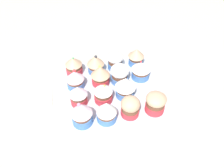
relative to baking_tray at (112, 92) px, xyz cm
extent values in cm
cube|color=#B2A899|center=(0.00, 0.00, -2.10)|extent=(180.00, 180.00, 3.00)
cube|color=silver|center=(0.00, 0.00, 0.00)|extent=(32.40, 32.40, 1.20)
cylinder|color=#477AC6|center=(-11.22, -11.38, 1.77)|extent=(5.27, 5.27, 2.34)
cylinder|color=brown|center=(-11.22, -11.38, 3.60)|extent=(4.73, 4.73, 1.31)
cone|color=tan|center=(-11.22, -11.38, 5.78)|extent=(5.77, 5.77, 3.06)
cylinder|color=#477AC6|center=(-3.33, -10.71, 1.87)|extent=(5.26, 5.26, 2.54)
cylinder|color=brown|center=(-3.33, -10.71, 3.74)|extent=(4.86, 4.86, 1.19)
ellipsoid|color=white|center=(-3.33, -10.71, 5.35)|extent=(5.46, 5.46, 3.37)
cylinder|color=#477AC6|center=(3.79, -10.17, 1.73)|extent=(5.44, 5.44, 2.26)
cylinder|color=brown|center=(3.79, -10.17, 3.55)|extent=(4.97, 4.97, 1.39)
cone|color=tan|center=(3.79, -10.17, 5.92)|extent=(6.08, 6.08, 3.35)
sphere|color=#333338|center=(3.56, -10.12, 7.45)|extent=(0.98, 0.98, 0.98)
cylinder|color=#D1333D|center=(11.29, -11.05, 1.90)|extent=(5.74, 5.74, 2.60)
cylinder|color=brown|center=(11.29, -11.05, 3.85)|extent=(5.38, 5.38, 1.30)
cone|color=tan|center=(11.29, -11.05, 5.96)|extent=(5.81, 5.81, 2.91)
sphere|color=#4CB266|center=(11.17, -10.99, 7.31)|extent=(0.64, 0.64, 0.64)
cylinder|color=#477AC6|center=(-10.91, -4.27, 1.87)|extent=(6.16, 6.16, 2.55)
cylinder|color=brown|center=(-10.91, -4.27, 3.73)|extent=(5.87, 5.87, 1.15)
cone|color=white|center=(-10.91, -4.27, 5.74)|extent=(6.48, 6.48, 2.87)
sphere|color=red|center=(-10.83, -4.82, 7.08)|extent=(0.62, 0.62, 0.62)
cylinder|color=#477AC6|center=(-3.35, -3.72, 1.74)|extent=(5.78, 5.78, 2.28)
cylinder|color=brown|center=(-3.35, -3.72, 3.52)|extent=(5.24, 5.24, 1.27)
ellipsoid|color=white|center=(-3.35, -3.72, 5.44)|extent=(6.18, 6.18, 4.28)
cylinder|color=#D1333D|center=(3.09, -4.09, 1.86)|extent=(5.91, 5.91, 2.51)
cylinder|color=brown|center=(3.09, -4.09, 3.77)|extent=(5.47, 5.47, 1.30)
cone|color=tan|center=(3.09, -4.09, 6.21)|extent=(6.34, 6.34, 3.58)
sphere|color=#EAD64C|center=(3.21, -4.40, 7.87)|extent=(0.85, 0.85, 0.85)
cylinder|color=#477AC6|center=(11.43, -4.30, 1.79)|extent=(5.79, 5.79, 2.39)
cylinder|color=brown|center=(11.43, -4.30, 3.50)|extent=(5.55, 5.55, 1.03)
cone|color=silver|center=(11.43, -4.30, 5.64)|extent=(5.93, 5.93, 3.25)
sphere|color=red|center=(11.35, -4.74, 7.09)|extent=(1.20, 1.20, 1.20)
cylinder|color=#477AC6|center=(-3.65, 2.97, 1.77)|extent=(5.95, 5.95, 2.34)
cylinder|color=brown|center=(-3.65, 2.97, 3.71)|extent=(5.32, 5.32, 1.56)
cone|color=white|center=(-3.65, 2.97, 6.37)|extent=(6.63, 6.63, 3.75)
cylinder|color=#D1333D|center=(3.50, 3.55, 1.82)|extent=(5.76, 5.76, 2.45)
cylinder|color=brown|center=(3.50, 3.55, 3.83)|extent=(5.27, 5.27, 1.56)
cone|color=white|center=(3.50, 3.55, 6.02)|extent=(5.82, 5.82, 2.82)
sphere|color=#EAD64C|center=(3.12, 3.79, 7.33)|extent=(0.65, 0.65, 0.65)
cylinder|color=#D1333D|center=(11.14, 3.21, 1.95)|extent=(5.25, 5.25, 2.70)
cylinder|color=brown|center=(11.14, 3.21, 3.97)|extent=(5.02, 5.02, 1.34)
cone|color=silver|center=(11.14, 3.21, 6.16)|extent=(5.62, 5.62, 3.05)
cylinder|color=#D1333D|center=(-11.07, 10.65, 1.94)|extent=(5.92, 5.92, 2.68)
cylinder|color=brown|center=(-11.07, 10.65, 3.90)|extent=(5.62, 5.62, 1.25)
ellipsoid|color=tan|center=(-11.07, 10.65, 5.59)|extent=(6.23, 6.23, 3.53)
cylinder|color=#D1333D|center=(-3.29, 10.67, 1.71)|extent=(5.45, 5.45, 2.23)
cylinder|color=brown|center=(-3.29, 10.67, 3.42)|extent=(5.19, 5.19, 1.19)
ellipsoid|color=tan|center=(-3.29, 10.67, 5.32)|extent=(5.74, 5.74, 4.36)
cylinder|color=#477AC6|center=(3.86, 11.05, 1.75)|extent=(5.95, 5.95, 2.29)
cylinder|color=brown|center=(3.86, 11.05, 3.41)|extent=(5.61, 5.61, 1.04)
cone|color=white|center=(3.86, 11.05, 5.89)|extent=(5.96, 5.96, 3.92)
cylinder|color=#477AC6|center=(10.95, 10.79, 1.96)|extent=(5.93, 5.93, 2.72)
cylinder|color=brown|center=(10.95, 10.79, 4.09)|extent=(5.28, 5.28, 1.53)
cone|color=silver|center=(10.95, 10.79, 6.81)|extent=(6.18, 6.18, 3.91)
sphere|color=pink|center=(11.38, 10.75, 8.60)|extent=(1.11, 1.11, 1.11)
cube|color=white|center=(27.01, -4.56, -0.30)|extent=(15.29, 12.33, 0.60)
camera|label=1|loc=(10.94, 53.50, 59.09)|focal=38.69mm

